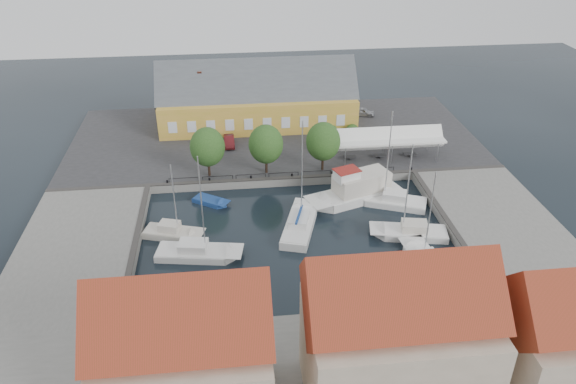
% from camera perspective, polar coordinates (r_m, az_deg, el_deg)
% --- Properties ---
extents(ground, '(140.00, 140.00, 0.00)m').
position_cam_1_polar(ground, '(59.91, 0.65, -4.06)').
color(ground, black).
rests_on(ground, ground).
extents(north_quay, '(56.00, 26.00, 1.00)m').
position_cam_1_polar(north_quay, '(79.77, -1.38, 5.36)').
color(north_quay, '#2D2D30').
rests_on(north_quay, ground).
extents(west_quay, '(12.00, 24.00, 1.00)m').
position_cam_1_polar(west_quay, '(59.75, -20.64, -5.77)').
color(west_quay, slate).
rests_on(west_quay, ground).
extents(east_quay, '(12.00, 24.00, 1.00)m').
position_cam_1_polar(east_quay, '(64.22, 20.79, -3.18)').
color(east_quay, slate).
rests_on(east_quay, ground).
extents(south_bank, '(56.00, 14.00, 1.00)m').
position_cam_1_polar(south_bank, '(43.80, 4.21, -18.77)').
color(south_bank, slate).
rests_on(south_bank, ground).
extents(quay_edge_fittings, '(56.00, 24.72, 0.40)m').
position_cam_1_polar(quay_edge_fittings, '(63.35, 0.15, -0.90)').
color(quay_edge_fittings, '#383533').
rests_on(quay_edge_fittings, north_quay).
extents(warehouse, '(28.56, 14.00, 9.55)m').
position_cam_1_polar(warehouse, '(83.08, -3.57, 9.25)').
color(warehouse, gold).
rests_on(warehouse, north_quay).
extents(tent_canopy, '(14.00, 4.00, 2.83)m').
position_cam_1_polar(tent_canopy, '(73.33, 10.22, 5.35)').
color(tent_canopy, white).
rests_on(tent_canopy, north_quay).
extents(quay_trees, '(18.20, 4.20, 6.30)m').
position_cam_1_polar(quay_trees, '(67.83, -2.26, 4.88)').
color(quay_trees, black).
rests_on(quay_trees, north_quay).
extents(car_silver, '(4.10, 2.58, 1.30)m').
position_cam_1_polar(car_silver, '(87.19, 7.54, 8.09)').
color(car_silver, '#A3A5AA').
rests_on(car_silver, north_quay).
extents(car_red, '(1.45, 3.88, 1.27)m').
position_cam_1_polar(car_red, '(76.89, -5.99, 5.17)').
color(car_red, '#5B1418').
rests_on(car_red, north_quay).
extents(center_sailboat, '(5.31, 9.53, 12.68)m').
position_cam_1_polar(center_sailboat, '(60.20, 1.21, -3.47)').
color(center_sailboat, white).
rests_on(center_sailboat, ground).
extents(trawler, '(11.94, 7.08, 5.00)m').
position_cam_1_polar(trawler, '(65.83, 7.02, 0.07)').
color(trawler, white).
rests_on(trawler, ground).
extents(east_boat_a, '(8.76, 5.75, 11.91)m').
position_cam_1_polar(east_boat_a, '(65.77, 10.47, -1.01)').
color(east_boat_a, white).
rests_on(east_boat_a, ground).
extents(east_boat_b, '(8.43, 4.18, 11.13)m').
position_cam_1_polar(east_boat_b, '(60.53, 12.32, -4.15)').
color(east_boat_b, white).
rests_on(east_boat_b, ground).
extents(east_boat_c, '(3.41, 8.50, 10.62)m').
position_cam_1_polar(east_boat_c, '(56.30, 13.92, -7.23)').
color(east_boat_c, white).
rests_on(east_boat_c, ground).
extents(west_boat_b, '(6.73, 4.00, 9.08)m').
position_cam_1_polar(west_boat_b, '(60.28, -11.64, -4.22)').
color(west_boat_b, beige).
rests_on(west_boat_b, ground).
extents(west_boat_c, '(8.96, 4.17, 11.66)m').
position_cam_1_polar(west_boat_c, '(56.89, -9.20, -6.22)').
color(west_boat_c, white).
rests_on(west_boat_c, ground).
extents(launch_sw, '(4.41, 3.76, 0.98)m').
position_cam_1_polar(launch_sw, '(51.03, -13.06, -11.78)').
color(launch_sw, white).
rests_on(launch_sw, ground).
extents(launch_nw, '(4.55, 3.84, 0.88)m').
position_cam_1_polar(launch_nw, '(65.60, -7.85, -1.04)').
color(launch_nw, navy).
rests_on(launch_nw, ground).
extents(townhouses, '(36.30, 8.50, 12.00)m').
position_cam_1_polar(townhouses, '(38.79, 8.02, -15.63)').
color(townhouses, '#C7B299').
rests_on(townhouses, south_bank).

